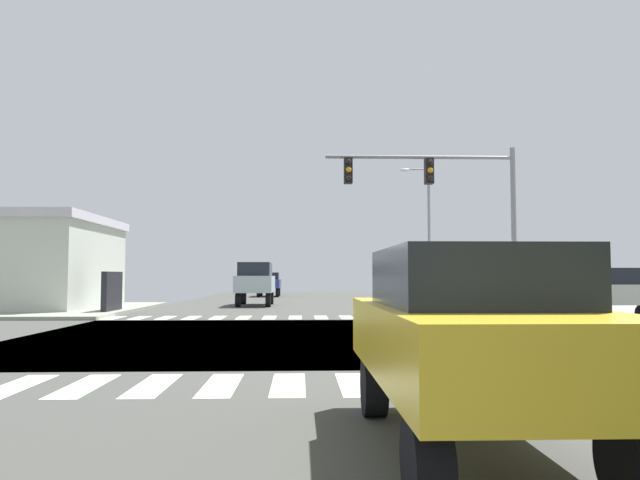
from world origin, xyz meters
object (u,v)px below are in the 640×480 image
(sedan_crossing_2, at_px, (615,291))
(suv_middle_3, at_px, (255,280))
(traffic_signal_mast, at_px, (441,190))
(sedan_nearside_1, at_px, (269,282))
(street_lamp, at_px, (425,222))
(sedan_queued_3, at_px, (470,330))

(sedan_crossing_2, distance_m, suv_middle_3, 18.64)
(traffic_signal_mast, xyz_separation_m, sedan_nearside_1, (-7.90, 24.80, -3.82))
(traffic_signal_mast, height_order, street_lamp, street_lamp)
(street_lamp, relative_size, sedan_crossing_2, 1.86)
(sedan_queued_3, distance_m, suv_middle_3, 28.03)
(sedan_nearside_1, relative_size, suv_middle_3, 0.93)
(sedan_queued_3, bearing_deg, sedan_nearside_1, 95.38)
(suv_middle_3, bearing_deg, sedan_crossing_2, 133.89)
(sedan_crossing_2, bearing_deg, sedan_queued_3, -31.95)
(street_lamp, relative_size, sedan_queued_3, 1.86)
(traffic_signal_mast, relative_size, sedan_nearside_1, 1.73)
(traffic_signal_mast, relative_size, suv_middle_3, 1.62)
(sedan_nearside_1, xyz_separation_m, sedan_crossing_2, (12.92, -28.15, 0.00))
(sedan_crossing_2, relative_size, suv_middle_3, 0.93)
(street_lamp, relative_size, suv_middle_3, 1.74)
(traffic_signal_mast, distance_m, sedan_nearside_1, 26.31)
(traffic_signal_mast, xyz_separation_m, sedan_queued_3, (-3.90, -17.66, -3.82))
(sedan_queued_3, relative_size, suv_middle_3, 0.93)
(traffic_signal_mast, distance_m, suv_middle_3, 13.29)
(sedan_queued_3, bearing_deg, sedan_crossing_2, 58.05)
(traffic_signal_mast, relative_size, sedan_crossing_2, 1.73)
(sedan_nearside_1, height_order, sedan_crossing_2, same)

